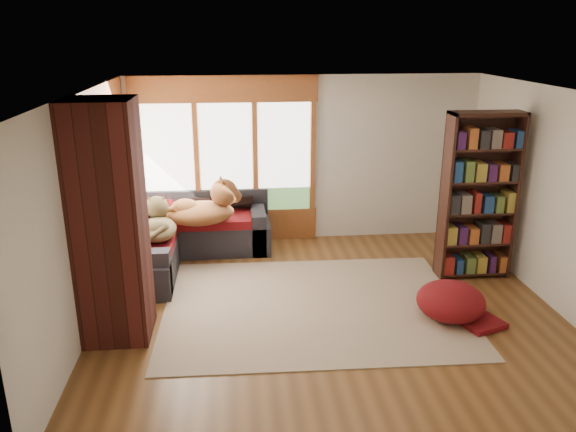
{
  "coord_description": "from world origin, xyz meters",
  "views": [
    {
      "loc": [
        -1.07,
        -6.07,
        3.24
      ],
      "look_at": [
        -0.41,
        0.77,
        0.95
      ],
      "focal_mm": 35.0,
      "sensor_mm": 36.0,
      "label": 1
    }
  ],
  "objects_px": {
    "sectional_sofa": "(176,241)",
    "pouf": "(451,300)",
    "dog_tan": "(206,207)",
    "area_rug": "(313,305)",
    "bookshelf": "(479,197)",
    "dog_brindle": "(158,224)",
    "brick_chimney": "(110,224)"
  },
  "relations": [
    {
      "from": "sectional_sofa",
      "to": "pouf",
      "type": "distance_m",
      "value": 3.94
    },
    {
      "from": "sectional_sofa",
      "to": "dog_tan",
      "type": "height_order",
      "value": "dog_tan"
    },
    {
      "from": "sectional_sofa",
      "to": "pouf",
      "type": "relative_size",
      "value": 2.76
    },
    {
      "from": "area_rug",
      "to": "bookshelf",
      "type": "height_order",
      "value": "bookshelf"
    },
    {
      "from": "sectional_sofa",
      "to": "dog_brindle",
      "type": "xyz_separation_m",
      "value": [
        -0.17,
        -0.52,
        0.45
      ]
    },
    {
      "from": "pouf",
      "to": "dog_brindle",
      "type": "bearing_deg",
      "value": 156.38
    },
    {
      "from": "pouf",
      "to": "area_rug",
      "type": "bearing_deg",
      "value": 164.07
    },
    {
      "from": "dog_tan",
      "to": "sectional_sofa",
      "type": "bearing_deg",
      "value": 166.5
    },
    {
      "from": "brick_chimney",
      "to": "bookshelf",
      "type": "height_order",
      "value": "brick_chimney"
    },
    {
      "from": "dog_tan",
      "to": "pouf",
      "type": "bearing_deg",
      "value": -43.56
    },
    {
      "from": "pouf",
      "to": "dog_brindle",
      "type": "height_order",
      "value": "dog_brindle"
    },
    {
      "from": "sectional_sofa",
      "to": "pouf",
      "type": "bearing_deg",
      "value": -33.38
    },
    {
      "from": "pouf",
      "to": "dog_brindle",
      "type": "distance_m",
      "value": 3.89
    },
    {
      "from": "brick_chimney",
      "to": "area_rug",
      "type": "bearing_deg",
      "value": 10.95
    },
    {
      "from": "sectional_sofa",
      "to": "dog_tan",
      "type": "relative_size",
      "value": 2.0
    },
    {
      "from": "dog_tan",
      "to": "area_rug",
      "type": "bearing_deg",
      "value": -58.32
    },
    {
      "from": "sectional_sofa",
      "to": "area_rug",
      "type": "bearing_deg",
      "value": -43.82
    },
    {
      "from": "bookshelf",
      "to": "area_rug",
      "type": "bearing_deg",
      "value": -163.04
    },
    {
      "from": "dog_tan",
      "to": "dog_brindle",
      "type": "relative_size",
      "value": 1.29
    },
    {
      "from": "dog_tan",
      "to": "bookshelf",
      "type": "bearing_deg",
      "value": -22.2
    },
    {
      "from": "sectional_sofa",
      "to": "area_rug",
      "type": "distance_m",
      "value": 2.43
    },
    {
      "from": "area_rug",
      "to": "sectional_sofa",
      "type": "bearing_deg",
      "value": 138.01
    },
    {
      "from": "bookshelf",
      "to": "dog_brindle",
      "type": "distance_m",
      "value": 4.3
    },
    {
      "from": "dog_tan",
      "to": "dog_brindle",
      "type": "xyz_separation_m",
      "value": [
        -0.63,
        -0.48,
        -0.06
      ]
    },
    {
      "from": "sectional_sofa",
      "to": "dog_brindle",
      "type": "bearing_deg",
      "value": -110.48
    },
    {
      "from": "brick_chimney",
      "to": "dog_tan",
      "type": "xyz_separation_m",
      "value": [
        0.9,
        2.01,
        -0.48
      ]
    },
    {
      "from": "dog_tan",
      "to": "dog_brindle",
      "type": "bearing_deg",
      "value": -151.39
    },
    {
      "from": "area_rug",
      "to": "dog_tan",
      "type": "distance_m",
      "value": 2.22
    },
    {
      "from": "sectional_sofa",
      "to": "dog_brindle",
      "type": "relative_size",
      "value": 2.58
    },
    {
      "from": "bookshelf",
      "to": "sectional_sofa",
      "type": "bearing_deg",
      "value": 167.43
    },
    {
      "from": "sectional_sofa",
      "to": "area_rug",
      "type": "relative_size",
      "value": 0.61
    },
    {
      "from": "brick_chimney",
      "to": "area_rug",
      "type": "height_order",
      "value": "brick_chimney"
    }
  ]
}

